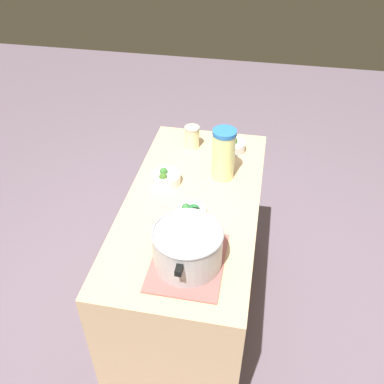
# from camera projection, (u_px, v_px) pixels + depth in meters

# --- Properties ---
(ground_plane) EXTENTS (8.00, 8.00, 0.00)m
(ground_plane) POSITION_uv_depth(u_px,v_px,m) (192.00, 317.00, 2.51)
(ground_plane) COLOR slate
(counter_slab) EXTENTS (1.25, 0.61, 0.91)m
(counter_slab) POSITION_uv_depth(u_px,v_px,m) (192.00, 266.00, 2.23)
(counter_slab) COLOR tan
(counter_slab) RESTS_ON ground_plane
(dish_cloth) EXTENTS (0.35, 0.28, 0.01)m
(dish_cloth) POSITION_uv_depth(u_px,v_px,m) (188.00, 262.00, 1.64)
(dish_cloth) COLOR #AB5E59
(dish_cloth) RESTS_ON counter_slab
(cooking_pot) EXTENTS (0.34, 0.27, 0.16)m
(cooking_pot) POSITION_uv_depth(u_px,v_px,m) (188.00, 246.00, 1.59)
(cooking_pot) COLOR #B7B7BC
(cooking_pot) RESTS_ON dish_cloth
(lemonade_pitcher) EXTENTS (0.11, 0.11, 0.26)m
(lemonade_pitcher) POSITION_uv_depth(u_px,v_px,m) (223.00, 154.00, 2.00)
(lemonade_pitcher) COLOR #EBF397
(lemonade_pitcher) RESTS_ON counter_slab
(mason_jar) EXTENTS (0.08, 0.08, 0.12)m
(mason_jar) POSITION_uv_depth(u_px,v_px,m) (192.00, 137.00, 2.25)
(mason_jar) COLOR beige
(mason_jar) RESTS_ON counter_slab
(broccoli_bowl_front) EXTENTS (0.14, 0.14, 0.07)m
(broccoli_bowl_front) POSITION_uv_depth(u_px,v_px,m) (166.00, 178.00, 2.03)
(broccoli_bowl_front) COLOR silver
(broccoli_bowl_front) RESTS_ON counter_slab
(broccoli_bowl_center) EXTENTS (0.12, 0.12, 0.07)m
(broccoli_bowl_center) POSITION_uv_depth(u_px,v_px,m) (192.00, 212.00, 1.84)
(broccoli_bowl_center) COLOR silver
(broccoli_bowl_center) RESTS_ON counter_slab
(broccoli_bowl_back) EXTENTS (0.12, 0.12, 0.09)m
(broccoli_bowl_back) POSITION_uv_depth(u_px,v_px,m) (233.00, 145.00, 2.24)
(broccoli_bowl_back) COLOR silver
(broccoli_bowl_back) RESTS_ON counter_slab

